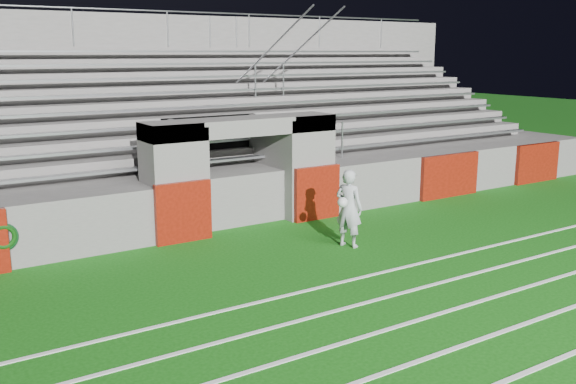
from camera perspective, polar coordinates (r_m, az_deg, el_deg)
ground at (r=12.86m, az=3.64°, el=-6.34°), size 90.00×90.00×0.00m
field_markings at (r=9.63m, az=22.19°, el=-13.90°), size 28.00×8.09×0.01m
stadium_structure at (r=19.35m, az=-10.52°, el=4.35°), size 26.00×8.48×5.42m
goalkeeper_with_ball at (r=13.76m, az=5.41°, el=-1.43°), size 0.69×0.73×1.69m
hose_coil at (r=13.27m, az=-23.98°, el=-3.70°), size 0.56×0.15×0.56m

